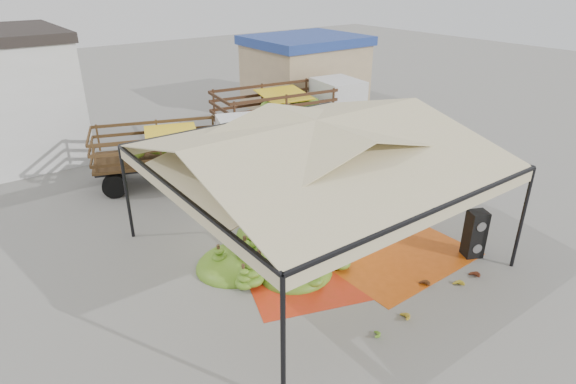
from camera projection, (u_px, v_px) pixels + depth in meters
ground at (313, 250)px, 14.36m from camera, size 90.00×90.00×0.00m
canopy_tent at (315, 146)px, 12.96m from camera, size 8.10×8.10×4.00m
building_tan at (305, 72)px, 28.32m from camera, size 6.30×5.30×4.10m
tarp_left at (316, 264)px, 13.66m from camera, size 5.16×5.04×0.01m
tarp_right at (381, 246)px, 14.58m from camera, size 4.23×4.44×0.01m
banana_heap at (286, 237)px, 13.95m from camera, size 5.80×4.96×1.15m
hand_yellow_a at (403, 316)px, 11.50m from camera, size 0.55×0.51×0.20m
hand_yellow_b at (459, 284)px, 12.69m from camera, size 0.48×0.43×0.18m
hand_red_a at (424, 283)px, 12.69m from camera, size 0.45×0.38×0.19m
hand_red_b at (474, 275)px, 13.05m from camera, size 0.46×0.39×0.20m
hand_green at (374, 333)px, 10.98m from camera, size 0.49×0.48×0.17m
hanging_bunches at (343, 151)px, 14.50m from camera, size 4.74×0.24×0.20m
speaker_stack at (475, 234)px, 13.81m from camera, size 0.66×0.63×1.43m
banana_leaves at (274, 264)px, 13.67m from camera, size 0.96×1.36×3.70m
vendor at (254, 158)px, 18.85m from camera, size 0.72×0.54×1.78m
truck_left at (189, 145)px, 18.67m from camera, size 6.89×4.30×2.24m
truck_right at (296, 105)px, 23.47m from camera, size 7.68×3.53×2.54m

